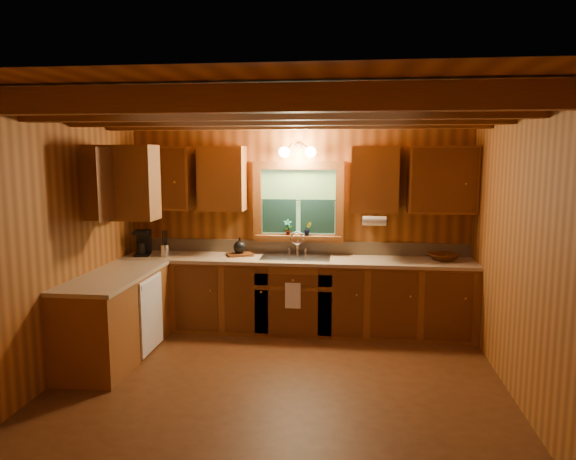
# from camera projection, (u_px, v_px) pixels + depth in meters

# --- Properties ---
(room) EXTENTS (4.20, 4.20, 4.20)m
(room) POSITION_uv_depth(u_px,v_px,m) (277.00, 248.00, 4.80)
(room) COLOR #512C13
(room) RESTS_ON ground
(ceiling_beams) EXTENTS (4.20, 2.54, 0.18)m
(ceiling_beams) POSITION_uv_depth(u_px,v_px,m) (277.00, 113.00, 4.63)
(ceiling_beams) COLOR brown
(ceiling_beams) RESTS_ON room
(base_cabinets) EXTENTS (4.20, 2.22, 0.86)m
(base_cabinets) POSITION_uv_depth(u_px,v_px,m) (251.00, 301.00, 6.24)
(base_cabinets) COLOR brown
(base_cabinets) RESTS_ON ground
(countertop) EXTENTS (4.20, 2.24, 0.04)m
(countertop) POSITION_uv_depth(u_px,v_px,m) (252.00, 264.00, 6.18)
(countertop) COLOR tan
(countertop) RESTS_ON base_cabinets
(backsplash) EXTENTS (4.20, 0.02, 0.16)m
(backsplash) POSITION_uv_depth(u_px,v_px,m) (298.00, 247.00, 6.70)
(backsplash) COLOR tan
(backsplash) RESTS_ON room
(dishwasher_panel) EXTENTS (0.02, 0.60, 0.80)m
(dishwasher_panel) POSITION_uv_depth(u_px,v_px,m) (152.00, 314.00, 5.76)
(dishwasher_panel) COLOR white
(dishwasher_panel) RESTS_ON base_cabinets
(upper_cabinets) EXTENTS (4.19, 1.77, 0.78)m
(upper_cabinets) POSITION_uv_depth(u_px,v_px,m) (246.00, 180.00, 6.19)
(upper_cabinets) COLOR brown
(upper_cabinets) RESTS_ON room
(window) EXTENTS (1.12, 0.08, 1.00)m
(window) POSITION_uv_depth(u_px,v_px,m) (298.00, 204.00, 6.60)
(window) COLOR brown
(window) RESTS_ON room
(window_sill) EXTENTS (1.06, 0.14, 0.04)m
(window_sill) POSITION_uv_depth(u_px,v_px,m) (298.00, 237.00, 6.62)
(window_sill) COLOR brown
(window_sill) RESTS_ON room
(wall_sconce) EXTENTS (0.45, 0.21, 0.17)m
(wall_sconce) POSITION_uv_depth(u_px,v_px,m) (297.00, 152.00, 6.40)
(wall_sconce) COLOR black
(wall_sconce) RESTS_ON room
(paper_towel_roll) EXTENTS (0.27, 0.11, 0.11)m
(paper_towel_roll) POSITION_uv_depth(u_px,v_px,m) (374.00, 221.00, 6.19)
(paper_towel_roll) COLOR white
(paper_towel_roll) RESTS_ON upper_cabinets
(dish_towel) EXTENTS (0.18, 0.01, 0.30)m
(dish_towel) POSITION_uv_depth(u_px,v_px,m) (293.00, 296.00, 6.15)
(dish_towel) COLOR white
(dish_towel) RESTS_ON base_cabinets
(sink) EXTENTS (0.82, 0.48, 0.43)m
(sink) POSITION_uv_depth(u_px,v_px,m) (296.00, 261.00, 6.44)
(sink) COLOR silver
(sink) RESTS_ON countertop
(coffee_maker) EXTENTS (0.18, 0.22, 0.31)m
(coffee_maker) POSITION_uv_depth(u_px,v_px,m) (143.00, 243.00, 6.57)
(coffee_maker) COLOR black
(coffee_maker) RESTS_ON countertop
(utensil_crock) EXTENTS (0.11, 0.11, 0.32)m
(utensil_crock) POSITION_uv_depth(u_px,v_px,m) (165.00, 250.00, 6.52)
(utensil_crock) COLOR silver
(utensil_crock) RESTS_ON countertop
(cutting_board) EXTENTS (0.37, 0.32, 0.03)m
(cutting_board) POSITION_uv_depth(u_px,v_px,m) (240.00, 254.00, 6.57)
(cutting_board) COLOR #562D12
(cutting_board) RESTS_ON countertop
(teakettle) EXTENTS (0.16, 0.16, 0.20)m
(teakettle) POSITION_uv_depth(u_px,v_px,m) (240.00, 247.00, 6.55)
(teakettle) COLOR black
(teakettle) RESTS_ON cutting_board
(wicker_basket) EXTENTS (0.44, 0.44, 0.08)m
(wicker_basket) POSITION_uv_depth(u_px,v_px,m) (443.00, 257.00, 6.26)
(wicker_basket) COLOR #48230C
(wicker_basket) RESTS_ON countertop
(potted_plant_left) EXTENTS (0.11, 0.08, 0.20)m
(potted_plant_left) POSITION_uv_depth(u_px,v_px,m) (288.00, 227.00, 6.60)
(potted_plant_left) COLOR #562D12
(potted_plant_left) RESTS_ON window_sill
(potted_plant_right) EXTENTS (0.12, 0.10, 0.17)m
(potted_plant_right) POSITION_uv_depth(u_px,v_px,m) (308.00, 229.00, 6.57)
(potted_plant_right) COLOR #562D12
(potted_plant_right) RESTS_ON window_sill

